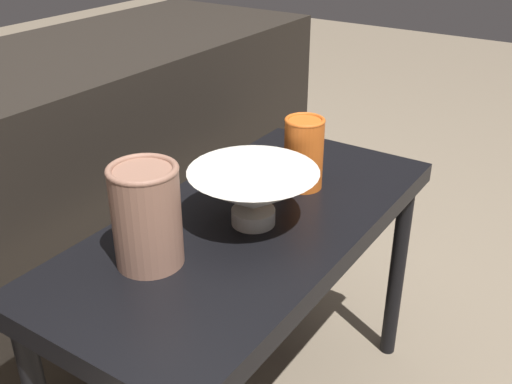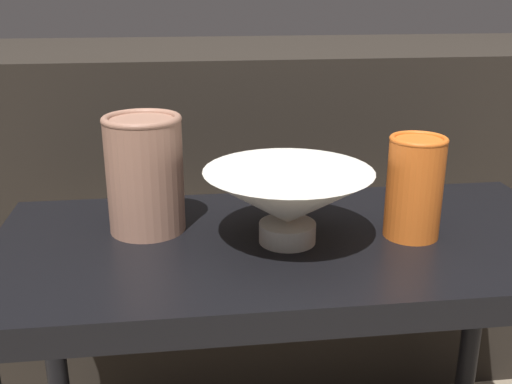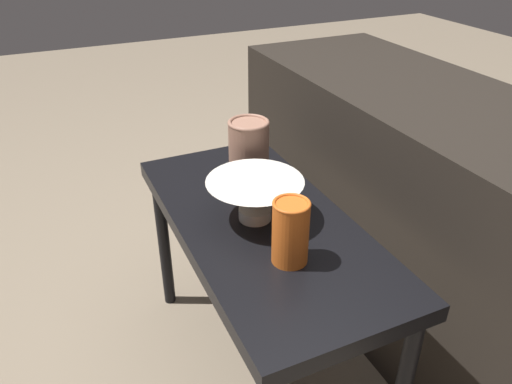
# 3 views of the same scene
# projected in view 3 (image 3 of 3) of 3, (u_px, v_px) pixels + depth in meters

# --- Properties ---
(ground_plane) EXTENTS (8.00, 8.00, 0.00)m
(ground_plane) POSITION_uv_depth(u_px,v_px,m) (261.00, 366.00, 1.44)
(ground_plane) COLOR #7F705B
(table) EXTENTS (0.83, 0.39, 0.51)m
(table) POSITION_uv_depth(u_px,v_px,m) (262.00, 240.00, 1.22)
(table) COLOR black
(table) RESTS_ON ground_plane
(couch_backdrop) EXTENTS (1.51, 0.50, 0.72)m
(couch_backdrop) POSITION_uv_depth(u_px,v_px,m) (431.00, 219.00, 1.46)
(couch_backdrop) COLOR black
(couch_backdrop) RESTS_ON ground_plane
(bowl) EXTENTS (0.23, 0.23, 0.10)m
(bowl) POSITION_uv_depth(u_px,v_px,m) (255.00, 196.00, 1.16)
(bowl) COLOR silver
(bowl) RESTS_ON table
(vase_textured_left) EXTENTS (0.11, 0.11, 0.17)m
(vase_textured_left) POSITION_uv_depth(u_px,v_px,m) (249.00, 149.00, 1.32)
(vase_textured_left) COLOR #996B56
(vase_textured_left) RESTS_ON table
(vase_colorful_right) EXTENTS (0.08, 0.08, 0.14)m
(vase_colorful_right) POSITION_uv_depth(u_px,v_px,m) (290.00, 231.00, 1.01)
(vase_colorful_right) COLOR orange
(vase_colorful_right) RESTS_ON table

